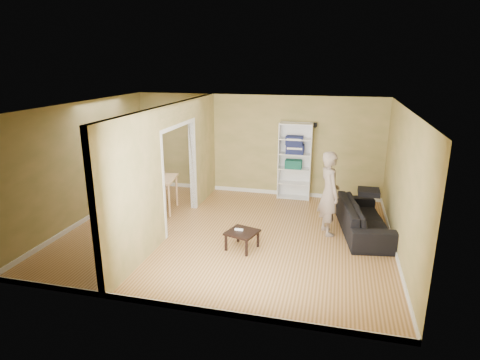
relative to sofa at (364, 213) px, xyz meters
name	(u,v)px	position (x,y,z in m)	size (l,w,h in m)	color
room_shell	(228,172)	(-2.70, -0.71, 0.88)	(6.50, 6.50, 6.50)	tan
partition	(171,169)	(-3.90, -0.71, 0.88)	(0.22, 5.50, 2.60)	tan
wall_speaker	(315,125)	(-1.20, 1.98, 1.48)	(0.10, 0.10, 0.10)	black
sofa	(364,213)	(0.00, 0.00, 0.00)	(0.94, 2.19, 0.83)	black
person	(330,186)	(-0.72, -0.21, 0.60)	(0.58, 0.74, 2.03)	slate
bookshelf	(295,161)	(-1.65, 1.90, 0.56)	(0.82, 0.36, 1.95)	white
paper_box_teal	(293,164)	(-1.68, 1.85, 0.48)	(0.41, 0.27, 0.21)	#0E7D60
paper_box_navy_b	(295,149)	(-1.66, 1.85, 0.87)	(0.44, 0.29, 0.23)	navy
paper_box_navy_c	(294,141)	(-1.68, 1.85, 1.09)	(0.42, 0.28, 0.22)	#211D52
coffee_table	(242,234)	(-2.25, -1.34, -0.12)	(0.53, 0.53, 0.35)	black
game_controller	(239,230)	(-2.32, -1.31, -0.05)	(0.16, 0.04, 0.03)	white
dining_table	(147,181)	(-4.88, 0.11, 0.31)	(1.29, 0.86, 0.81)	#DFB677
chair_left	(119,187)	(-5.64, 0.13, 0.11)	(0.48, 0.48, 1.05)	tan
chair_near	(140,197)	(-4.81, -0.41, 0.09)	(0.46, 0.46, 1.01)	tan
chair_far	(162,186)	(-4.80, 0.68, 0.02)	(0.40, 0.40, 0.87)	tan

